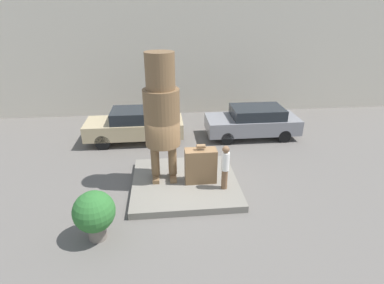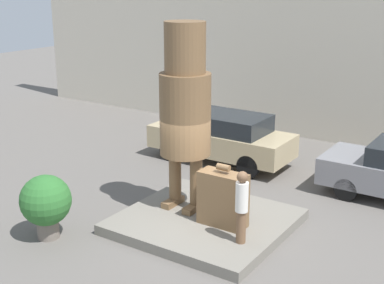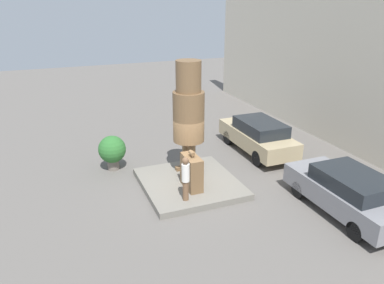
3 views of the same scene
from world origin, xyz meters
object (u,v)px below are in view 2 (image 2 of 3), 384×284
(statue_figure, at_px, (185,103))
(planter_pot, at_px, (46,202))
(tourist, at_px, (242,204))
(parked_car_tan, at_px, (222,136))
(giant_suitcase, at_px, (223,199))

(statue_figure, height_order, planter_pot, statue_figure)
(tourist, bearing_deg, parked_car_tan, 124.36)
(giant_suitcase, height_order, tourist, tourist)
(statue_figure, distance_m, giant_suitcase, 2.42)
(tourist, xyz_separation_m, parked_car_tan, (-3.36, 4.92, -0.27))
(statue_figure, xyz_separation_m, parked_car_tan, (-1.30, 4.00, -2.03))
(statue_figure, bearing_deg, planter_pot, -125.59)
(statue_figure, bearing_deg, parked_car_tan, 107.99)
(parked_car_tan, distance_m, planter_pot, 6.76)
(giant_suitcase, distance_m, tourist, 0.97)
(tourist, bearing_deg, giant_suitcase, 145.29)
(parked_car_tan, relative_size, planter_pot, 3.06)
(statue_figure, height_order, parked_car_tan, statue_figure)
(tourist, height_order, planter_pot, tourist)
(planter_pot, bearing_deg, tourist, 24.30)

